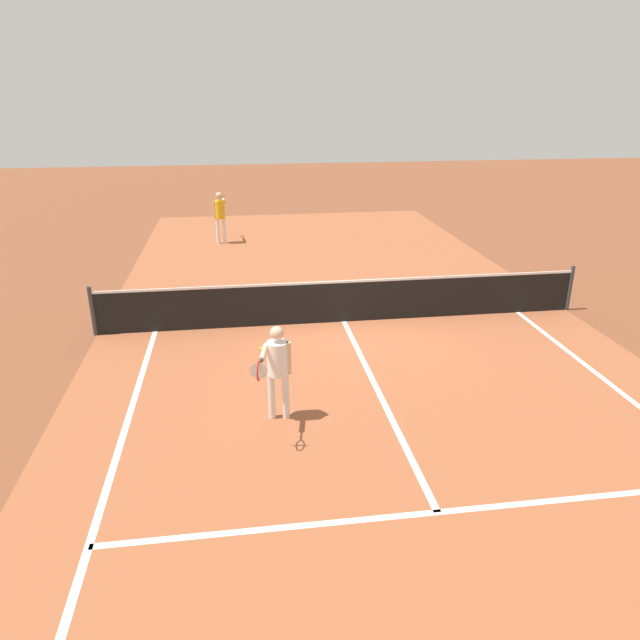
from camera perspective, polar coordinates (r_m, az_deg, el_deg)
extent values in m
plane|color=brown|center=(13.06, 2.34, -0.15)|extent=(60.00, 60.00, 0.00)
cube|color=#9E5433|center=(13.06, 2.34, -0.14)|extent=(10.62, 24.40, 0.00)
cube|color=white|center=(7.91, -20.92, -17.73)|extent=(0.10, 11.89, 0.01)
cube|color=white|center=(7.68, 11.40, -17.90)|extent=(8.22, 0.10, 0.01)
cube|color=white|center=(10.22, 5.59, -6.71)|extent=(0.10, 6.40, 0.01)
cylinder|color=#33383D|center=(13.05, -21.32, 0.81)|extent=(0.09, 0.09, 1.07)
cylinder|color=#33383D|center=(14.77, 23.19, 2.88)|extent=(0.09, 0.09, 1.07)
cube|color=black|center=(12.90, 2.37, 1.73)|extent=(10.66, 0.02, 0.91)
cube|color=white|center=(12.75, 2.40, 3.76)|extent=(10.66, 0.03, 0.05)
cylinder|color=white|center=(9.19, -3.36, -7.43)|extent=(0.11, 0.11, 0.77)
cylinder|color=white|center=(9.21, -4.74, -7.40)|extent=(0.11, 0.11, 0.77)
cylinder|color=white|center=(8.90, -4.16, -3.74)|extent=(0.32, 0.32, 0.54)
sphere|color=beige|center=(8.73, -4.23, -1.28)|extent=(0.21, 0.21, 0.21)
cylinder|color=beige|center=(8.88, -3.07, -3.71)|extent=(0.08, 0.08, 0.52)
cylinder|color=beige|center=(8.59, -5.50, -3.15)|extent=(0.17, 0.53, 0.08)
cylinder|color=black|center=(8.26, -5.80, -4.22)|extent=(0.06, 0.22, 0.03)
torus|color=red|center=(8.04, -6.01, -4.96)|extent=(0.07, 0.28, 0.28)
cylinder|color=silver|center=(8.04, -6.01, -4.96)|extent=(0.25, 0.05, 0.25)
cylinder|color=white|center=(20.05, -9.93, 8.55)|extent=(0.11, 0.11, 0.84)
cylinder|color=white|center=(20.07, -9.30, 8.60)|extent=(0.11, 0.11, 0.84)
cylinder|color=gold|center=(19.91, -9.74, 10.57)|extent=(0.32, 0.32, 0.59)
sphere|color=tan|center=(19.84, -9.83, 11.85)|extent=(0.23, 0.23, 0.23)
cylinder|color=tan|center=(19.90, -10.24, 10.56)|extent=(0.08, 0.08, 0.57)
cylinder|color=tan|center=(20.16, -9.37, 11.44)|extent=(0.14, 0.58, 0.08)
cylinder|color=black|center=(20.55, -9.47, 11.62)|extent=(0.05, 0.22, 0.03)
torus|color=red|center=(20.79, -9.53, 11.73)|extent=(0.05, 0.28, 0.28)
cylinder|color=silver|center=(20.79, -9.53, 11.73)|extent=(0.25, 0.03, 0.25)
sphere|color=#CCE033|center=(11.68, -5.71, -2.80)|extent=(0.07, 0.07, 0.07)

